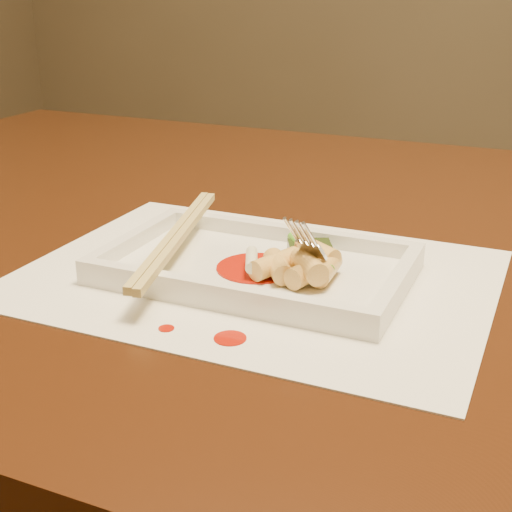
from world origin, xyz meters
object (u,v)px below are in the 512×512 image
at_px(chopstick_a, 173,235).
at_px(fork, 343,188).
at_px(plate_base, 256,271).
at_px(placemat, 256,276).
at_px(table, 285,306).

bearing_deg(chopstick_a, fork, 6.75).
height_order(plate_base, chopstick_a, chopstick_a).
distance_m(placemat, chopstick_a, 0.09).
height_order(placemat, plate_base, plate_base).
bearing_deg(table, plate_base, -78.43).
xyz_separation_m(placemat, fork, (0.07, 0.02, 0.08)).
xyz_separation_m(chopstick_a, fork, (0.15, 0.02, 0.06)).
height_order(chopstick_a, fork, fork).
relative_size(table, chopstick_a, 5.55).
xyz_separation_m(placemat, chopstick_a, (-0.08, 0.00, 0.03)).
bearing_deg(placemat, plate_base, 0.00).
bearing_deg(chopstick_a, plate_base, 0.00).
bearing_deg(plate_base, chopstick_a, 180.00).
bearing_deg(plate_base, placemat, 0.00).
relative_size(table, plate_base, 5.38).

